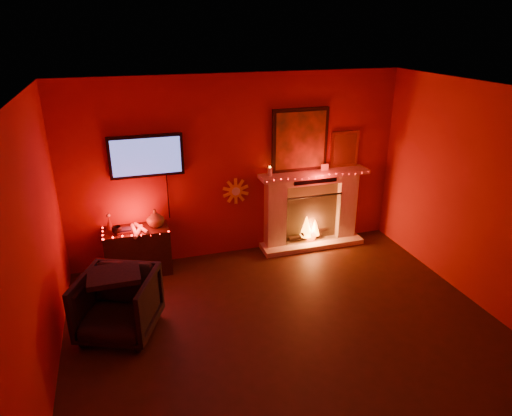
{
  "coord_description": "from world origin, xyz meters",
  "views": [
    {
      "loc": [
        -1.65,
        -3.7,
        3.33
      ],
      "look_at": [
        0.02,
        1.7,
        1.02
      ],
      "focal_mm": 32.0,
      "sensor_mm": 36.0,
      "label": 1
    }
  ],
  "objects_px": {
    "fireplace": "(311,202)",
    "armchair": "(118,305)",
    "tv": "(146,156)",
    "sunburst_clock": "(236,191)",
    "console_table": "(138,249)"
  },
  "relations": [
    {
      "from": "tv",
      "to": "sunburst_clock",
      "type": "xyz_separation_m",
      "value": [
        1.25,
        0.03,
        -0.65
      ]
    },
    {
      "from": "fireplace",
      "to": "console_table",
      "type": "distance_m",
      "value": 2.7
    },
    {
      "from": "fireplace",
      "to": "sunburst_clock",
      "type": "relative_size",
      "value": 5.45
    },
    {
      "from": "fireplace",
      "to": "tv",
      "type": "distance_m",
      "value": 2.61
    },
    {
      "from": "sunburst_clock",
      "to": "fireplace",
      "type": "bearing_deg",
      "value": -4.37
    },
    {
      "from": "tv",
      "to": "sunburst_clock",
      "type": "height_order",
      "value": "tv"
    },
    {
      "from": "fireplace",
      "to": "armchair",
      "type": "bearing_deg",
      "value": -153.74
    },
    {
      "from": "fireplace",
      "to": "armchair",
      "type": "distance_m",
      "value": 3.36
    },
    {
      "from": "tv",
      "to": "sunburst_clock",
      "type": "relative_size",
      "value": 3.1
    },
    {
      "from": "tv",
      "to": "armchair",
      "type": "bearing_deg",
      "value": -109.75
    },
    {
      "from": "sunburst_clock",
      "to": "console_table",
      "type": "height_order",
      "value": "sunburst_clock"
    },
    {
      "from": "console_table",
      "to": "armchair",
      "type": "distance_m",
      "value": 1.38
    },
    {
      "from": "sunburst_clock",
      "to": "tv",
      "type": "bearing_deg",
      "value": -178.76
    },
    {
      "from": "fireplace",
      "to": "tv",
      "type": "xyz_separation_m",
      "value": [
        -2.44,
        0.06,
        0.92
      ]
    },
    {
      "from": "sunburst_clock",
      "to": "console_table",
      "type": "xyz_separation_m",
      "value": [
        -1.49,
        -0.22,
        -0.63
      ]
    }
  ]
}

